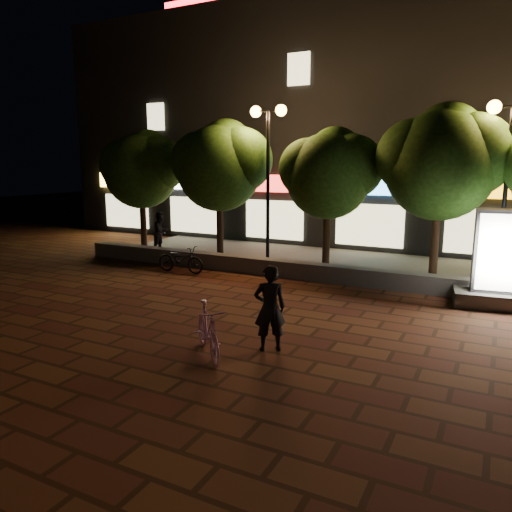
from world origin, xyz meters
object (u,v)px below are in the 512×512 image
Objects in this scene: ad_kiosk at (505,268)px; pedestrian at (161,232)px; street_lamp_left at (268,145)px; tree_far_left at (143,167)px; scooter_pink at (208,330)px; tree_left at (221,163)px; scooter_parked at (181,259)px; tree_right at (443,159)px; tree_mid at (330,170)px; rider at (270,308)px; street_lamp_right at (510,145)px.

pedestrian is (-11.74, 1.83, -0.11)m from ad_kiosk.
pedestrian is at bearing 178.37° from street_lamp_left.
scooter_pink is at bearing -44.71° from tree_far_left.
tree_left reaches higher than scooter_parked.
tree_right is 8.88m from scooter_pink.
pedestrian is at bearing -178.86° from tree_mid.
street_lamp_left is at bearing -2.76° from tree_far_left.
pedestrian is (-2.57, 2.33, 0.42)m from scooter_parked.
street_lamp_left is 3.17× the size of rider.
street_lamp_left is 8.67m from scooter_pink.
tree_left is 2.99× the size of rider.
tree_far_left is at bearing -180.00° from tree_left.
tree_left is 3.16× the size of pedestrian.
street_lamp_left reaches higher than ad_kiosk.
street_lamp_right reaches higher than tree_far_left.
pedestrian is at bearing -8.75° from tree_far_left.
tree_right is at bearing 0.00° from tree_far_left.
ad_kiosk is at bearing -12.18° from tree_left.
ad_kiosk is (9.09, -1.96, -2.49)m from tree_left.
tree_left is 0.94× the size of street_lamp_left.
tree_far_left is 0.95× the size of tree_left.
street_lamp_left is 4.67m from scooter_parked.
tree_right is 3.12× the size of scooter_pink.
scooter_pink is (0.38, -7.80, -2.73)m from tree_mid.
street_lamp_left reaches higher than tree_far_left.
rider is 1.00× the size of scooter_parked.
rider is at bearing -53.28° from tree_left.
street_lamp_left reaches higher than rider.
street_lamp_right is (8.95, -0.26, 0.45)m from tree_left.
scooter_parked is (-4.07, -2.46, -2.78)m from tree_mid.
ad_kiosk is (7.15, -1.70, -3.07)m from street_lamp_left.
tree_mid is at bearing 158.94° from ad_kiosk.
tree_far_left reaches higher than tree_mid.
tree_far_left is at bearing 180.00° from tree_mid.
street_lamp_right is 3.06× the size of scooter_pink.
street_lamp_right is at bearing -1.68° from tree_left.
tree_mid is 7.53m from rider.
street_lamp_left is 5.58m from pedestrian.
tree_left is 7.30m from tree_right.
rider reaches higher than scooter_pink.
scooter_parked is (-2.01, -2.20, -3.60)m from street_lamp_left.
tree_mid reaches higher than ad_kiosk.
rider reaches higher than scooter_parked.
scooter_parked is 3.50m from pedestrian.
tree_mid is 7.05m from pedestrian.
tree_right is 3.10× the size of rider.
scooter_pink is 6.94m from scooter_parked.
tree_right is 8.38m from scooter_parked.
street_lamp_right is at bearing -9.10° from tree_right.
ad_kiosk is 1.45× the size of scooter_parked.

